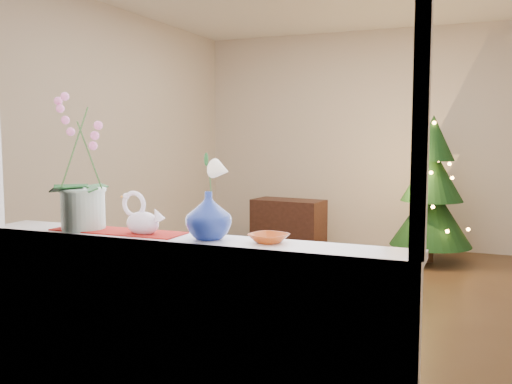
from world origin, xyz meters
TOP-DOWN VIEW (x-y plane):
  - ground at (0.00, 0.00)m, footprint 5.00×5.00m
  - wall_back at (0.00, 2.50)m, footprint 4.50×0.10m
  - wall_front at (0.00, -2.50)m, footprint 4.50×0.10m
  - wall_left at (-2.25, 0.00)m, footprint 0.10×5.00m
  - window_apron at (0.00, -2.46)m, footprint 2.20×0.08m
  - windowsill at (0.00, -2.37)m, footprint 2.20×0.26m
  - window_frame at (0.00, -2.47)m, footprint 2.22×0.06m
  - runner at (-0.38, -2.37)m, footprint 0.70×0.20m
  - orchid_pot at (-0.58, -2.38)m, footprint 0.29×0.29m
  - swan at (-0.22, -2.39)m, footprint 0.26×0.18m
  - blue_vase at (0.13, -2.37)m, footprint 0.30×0.30m
  - lily at (0.13, -2.37)m, footprint 0.14×0.08m
  - paperweight at (0.14, -2.41)m, footprint 0.09×0.09m
  - amber_dish at (0.42, -2.35)m, footprint 0.18×0.18m
  - xmas_tree at (0.75, 1.78)m, footprint 1.06×1.06m
  - side_table at (-0.89, 1.73)m, footprint 0.88×0.51m

SIDE VIEW (x-z plane):
  - ground at x=0.00m, z-range 0.00..0.00m
  - side_table at x=-0.89m, z-range 0.00..0.63m
  - window_apron at x=0.00m, z-range 0.00..0.88m
  - xmas_tree at x=0.75m, z-range 0.00..1.62m
  - windowsill at x=0.00m, z-range 0.88..0.92m
  - runner at x=-0.38m, z-range 0.92..0.93m
  - amber_dish at x=0.42m, z-range 0.92..0.96m
  - paperweight at x=0.14m, z-range 0.92..0.99m
  - swan at x=-0.22m, z-range 0.92..1.12m
  - blue_vase at x=0.13m, z-range 0.92..1.18m
  - orchid_pot at x=-0.58m, z-range 0.92..1.62m
  - lily at x=0.13m, z-range 1.18..1.37m
  - wall_back at x=0.00m, z-range 0.00..2.70m
  - wall_front at x=0.00m, z-range 0.00..2.70m
  - wall_left at x=-2.25m, z-range 0.00..2.70m
  - window_frame at x=0.00m, z-range 0.90..2.50m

